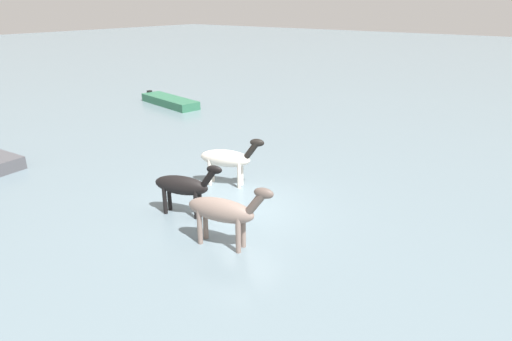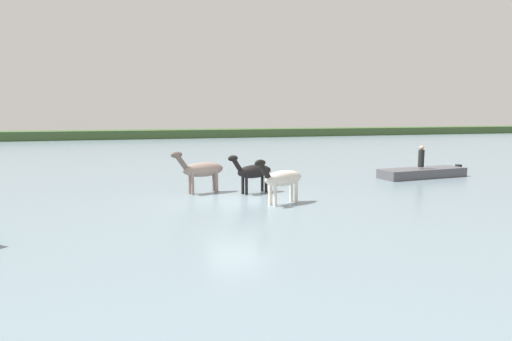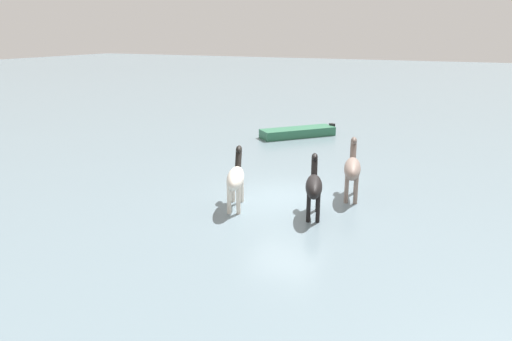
{
  "view_description": "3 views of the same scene",
  "coord_description": "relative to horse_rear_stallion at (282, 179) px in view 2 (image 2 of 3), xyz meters",
  "views": [
    {
      "loc": [
        -7.84,
        9.59,
        6.19
      ],
      "look_at": [
        -0.04,
        -0.95,
        0.99
      ],
      "focal_mm": 29.96,
      "sensor_mm": 36.0,
      "label": 1
    },
    {
      "loc": [
        -4.37,
        -16.72,
        3.51
      ],
      "look_at": [
        0.77,
        0.11,
        1.19
      ],
      "focal_mm": 30.2,
      "sensor_mm": 36.0,
      "label": 2
    },
    {
      "loc": [
        14.32,
        5.59,
        5.62
      ],
      "look_at": [
        0.33,
        -1.0,
        0.99
      ],
      "focal_mm": 32.61,
      "sensor_mm": 36.0,
      "label": 3
    }
  ],
  "objects": [
    {
      "name": "ground_plane",
      "position": [
        -1.42,
        1.22,
        -1.01
      ],
      "size": [
        172.83,
        172.83,
        0.0
      ],
      "primitive_type": "plane",
      "color": "slate"
    },
    {
      "name": "horse_gray_outer",
      "position": [
        -0.41,
        2.56,
        -0.04
      ],
      "size": [
        2.25,
        1.05,
        1.76
      ],
      "rotation": [
        0.0,
        0.0,
        3.46
      ],
      "color": "black",
      "rests_on": "ground_plane"
    },
    {
      "name": "horse_dark_mare",
      "position": [
        -2.59,
        3.24,
        0.05
      ],
      "size": [
        2.47,
        1.0,
        1.91
      ],
      "rotation": [
        0.0,
        0.0,
        3.37
      ],
      "color": "gray",
      "rests_on": "ground_plane"
    },
    {
      "name": "person_watcher_seated",
      "position": [
        9.74,
        4.28,
        0.14
      ],
      "size": [
        0.32,
        0.32,
        1.19
      ],
      "color": "black",
      "rests_on": "boat_launch_far"
    },
    {
      "name": "boat_launch_far",
      "position": [
        10.0,
        4.45,
        -0.83
      ],
      "size": [
        5.4,
        1.88,
        0.75
      ],
      "rotation": [
        0.0,
        0.0,
        3.23
      ],
      "color": "#4C4C51",
      "rests_on": "ground_plane"
    },
    {
      "name": "horse_rear_stallion",
      "position": [
        0.0,
        0.0,
        0.0
      ],
      "size": [
        2.32,
        1.2,
        1.83
      ],
      "rotation": [
        0.0,
        0.0,
        3.51
      ],
      "color": "silver",
      "rests_on": "ground_plane"
    },
    {
      "name": "distant_shoreline",
      "position": [
        -1.42,
        49.0,
        -1.01
      ],
      "size": [
        155.55,
        6.0,
        2.4
      ],
      "primitive_type": "cube",
      "color": "#38512C",
      "rests_on": "ground_plane"
    }
  ]
}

